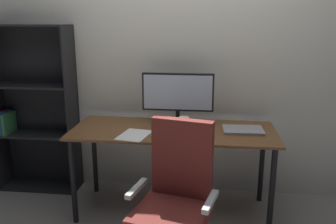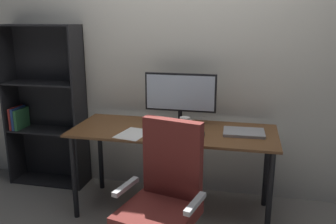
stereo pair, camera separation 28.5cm
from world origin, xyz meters
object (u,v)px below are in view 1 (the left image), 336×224
Objects in this scene: monitor at (178,95)px; coffee_mug at (184,123)px; office_chair at (175,208)px; mouse at (201,134)px; keyboard at (170,134)px; desk at (173,139)px; bookshelf at (34,110)px; laptop at (243,130)px.

monitor is 0.27m from coffee_mug.
coffee_mug is 0.10× the size of office_chair.
keyboard is at bearing -172.94° from mouse.
mouse is (0.25, -0.01, 0.01)m from keyboard.
monitor is 6.38× the size of mouse.
mouse is 0.93× the size of coffee_mug.
desk is 1.06× the size of bookshelf.
monitor is (0.02, 0.19, 0.34)m from desk.
coffee_mug is (0.10, 0.16, 0.04)m from keyboard.
bookshelf is at bearing 174.08° from monitor.
monitor reaches higher than office_chair.
desk is at bearing -13.76° from bookshelf.
desk is 0.16m from coffee_mug.
laptop is (0.33, 0.16, -0.01)m from mouse.
monitor reaches higher than mouse.
desk is 17.38× the size of mouse.
coffee_mug is at bearing 139.21° from mouse.
mouse reaches higher than laptop.
keyboard is at bearing -121.71° from coffee_mug.
coffee_mug reaches higher than desk.
desk is at bearing 110.78° from office_chair.
bookshelf is (-1.35, 0.47, 0.03)m from keyboard.
desk is 1.65× the size of office_chair.
office_chair is at bearing -94.84° from mouse.
bookshelf is (-1.45, 1.09, 0.32)m from office_chair.
bookshelf is at bearing 168.63° from laptop.
coffee_mug is (0.09, 0.03, 0.14)m from desk.
laptop is at bearing -9.25° from bookshelf.
keyboard is (-0.03, -0.33, -0.24)m from monitor.
coffee_mug is 0.07× the size of bookshelf.
laptop is 1.95m from bookshelf.
laptop reaches higher than desk.
office_chair reaches higher than keyboard.
keyboard is at bearing -95.13° from desk.
desk is 1.41m from bookshelf.
keyboard is 0.60m from laptop.
office_chair reaches higher than laptop.
mouse is 1.67m from bookshelf.
bookshelf is (-1.60, 0.48, 0.02)m from mouse.
keyboard is 0.29× the size of office_chair.
desk is 16.17× the size of coffee_mug.
monitor is 1.09m from office_chair.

